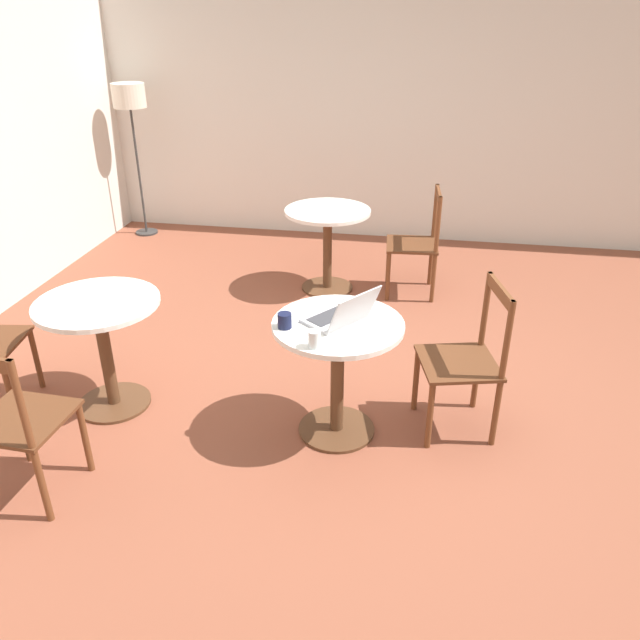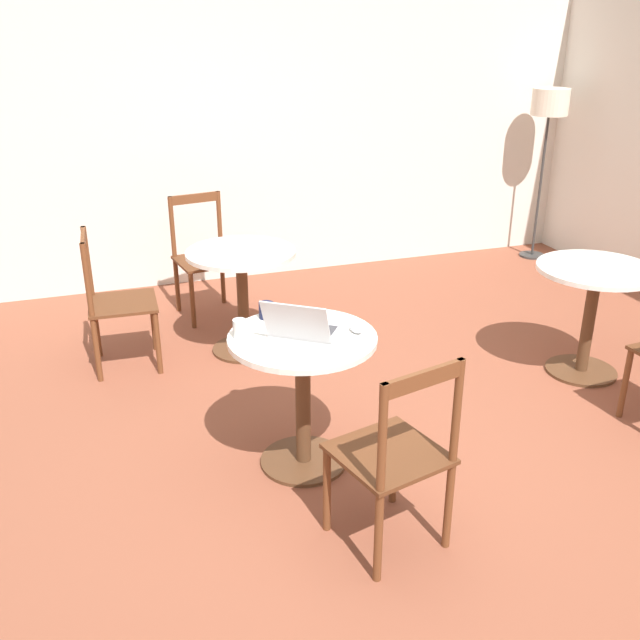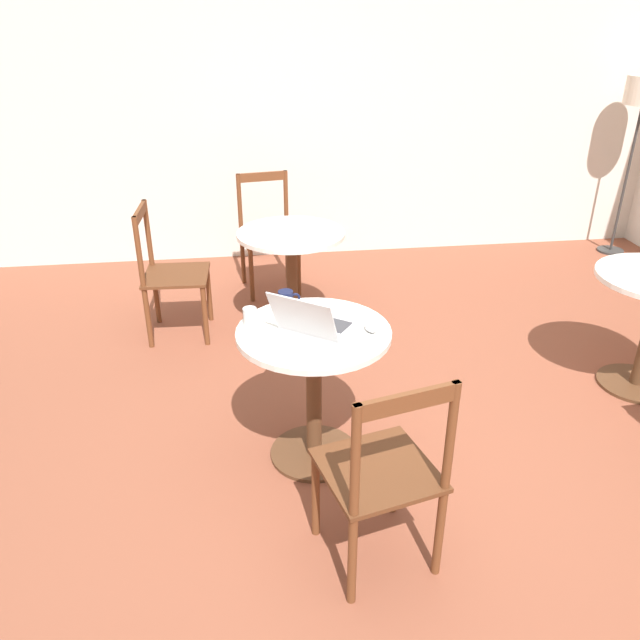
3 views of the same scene
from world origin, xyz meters
name	(u,v)px [view 3 (image 3 of 3)]	position (x,y,z in m)	size (l,w,h in m)	color
ground_plane	(392,473)	(0.00, 0.00, 0.00)	(16.00, 16.00, 0.00)	brown
wall_back	(312,105)	(0.00, 3.23, 1.35)	(9.40, 0.06, 2.70)	silver
cafe_table_near	(314,366)	(-0.37, 0.20, 0.54)	(0.74, 0.74, 0.74)	#51331E
cafe_table_far	(291,259)	(-0.34, 1.66, 0.54)	(0.74, 0.74, 0.74)	#51331E
chair_near_front	(383,475)	(-0.19, -0.53, 0.46)	(0.53, 0.53, 0.93)	brown
chair_far_back	(268,235)	(-0.46, 2.44, 0.46)	(0.49, 0.49, 0.93)	brown
chair_far_left	(169,274)	(-1.19, 1.69, 0.46)	(0.45, 0.45, 0.93)	brown
laptop	(314,322)	(-0.37, 0.19, 0.78)	(0.45, 0.45, 0.23)	#B7B7BC
mouse	(371,327)	(-0.10, 0.16, 0.75)	(0.06, 0.10, 0.03)	#B7B7BC
mug	(286,299)	(-0.48, 0.48, 0.78)	(0.11, 0.08, 0.08)	#141938
drinking_glass	(250,317)	(-0.66, 0.28, 0.78)	(0.07, 0.07, 0.10)	silver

